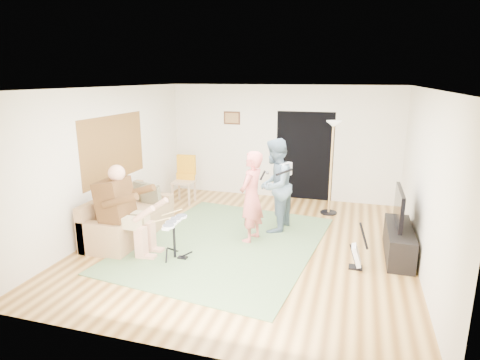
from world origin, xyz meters
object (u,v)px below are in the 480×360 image
(sofa, at_px, (126,221))
(torchiere_lamp, at_px, (332,151))
(guitar_spare, at_px, (357,255))
(guitarist, at_px, (275,185))
(drum_kit, at_px, (174,241))
(tv_cabinet, at_px, (399,242))
(dining_chair, at_px, (185,186))
(singer, at_px, (251,197))
(television, at_px, (399,207))

(sofa, relative_size, torchiere_lamp, 1.00)
(sofa, relative_size, guitar_spare, 2.63)
(guitarist, bearing_deg, guitar_spare, 60.83)
(drum_kit, height_order, tv_cabinet, drum_kit)
(dining_chair, distance_m, tv_cabinet, 4.90)
(drum_kit, bearing_deg, singer, 46.69)
(dining_chair, bearing_deg, drum_kit, -71.89)
(tv_cabinet, height_order, television, television)
(guitarist, distance_m, tv_cabinet, 2.37)
(dining_chair, bearing_deg, sofa, -98.15)
(singer, xyz_separation_m, torchiere_lamp, (1.23, 1.91, 0.55))
(sofa, relative_size, singer, 1.21)
(guitarist, relative_size, tv_cabinet, 1.27)
(guitar_spare, height_order, dining_chair, dining_chair)
(sofa, height_order, television, television)
(singer, xyz_separation_m, guitarist, (0.29, 0.62, 0.07))
(sofa, distance_m, television, 4.80)
(singer, bearing_deg, television, 103.44)
(drum_kit, distance_m, dining_chair, 3.04)
(guitar_spare, distance_m, television, 1.09)
(singer, relative_size, tv_cabinet, 1.17)
(guitar_spare, bearing_deg, television, 47.39)
(sofa, height_order, torchiere_lamp, torchiere_lamp)
(drum_kit, bearing_deg, guitarist, 52.52)
(singer, height_order, guitarist, guitarist)
(guitar_spare, xyz_separation_m, dining_chair, (-3.93, 2.37, 0.18))
(guitar_spare, bearing_deg, singer, 161.93)
(guitar_spare, relative_size, torchiere_lamp, 0.38)
(guitar_spare, bearing_deg, dining_chair, 148.93)
(drum_kit, bearing_deg, guitar_spare, 9.27)
(guitarist, relative_size, torchiere_lamp, 0.89)
(singer, xyz_separation_m, guitar_spare, (1.84, -0.60, -0.60))
(drum_kit, xyz_separation_m, guitarist, (1.30, 1.69, 0.59))
(guitar_spare, bearing_deg, sofa, 177.44)
(tv_cabinet, bearing_deg, guitar_spare, -134.90)
(torchiere_lamp, bearing_deg, television, -56.87)
(sofa, relative_size, drum_kit, 2.95)
(drum_kit, xyz_separation_m, dining_chair, (-1.09, 2.84, 0.10))
(drum_kit, xyz_separation_m, torchiere_lamp, (2.24, 2.98, 1.08))
(tv_cabinet, xyz_separation_m, television, (-0.05, 0.00, 0.60))
(guitar_spare, distance_m, torchiere_lamp, 2.83)
(sofa, distance_m, torchiere_lamp, 4.37)
(torchiere_lamp, distance_m, dining_chair, 3.47)
(guitar_spare, xyz_separation_m, television, (0.60, 0.65, 0.63))
(sofa, height_order, singer, singer)
(singer, height_order, tv_cabinet, singer)
(sofa, xyz_separation_m, guitar_spare, (4.14, -0.19, -0.05))
(torchiere_lamp, xyz_separation_m, television, (1.21, -1.86, -0.52))
(television, bearing_deg, sofa, -174.35)
(guitarist, xyz_separation_m, torchiere_lamp, (0.94, 1.29, 0.48))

